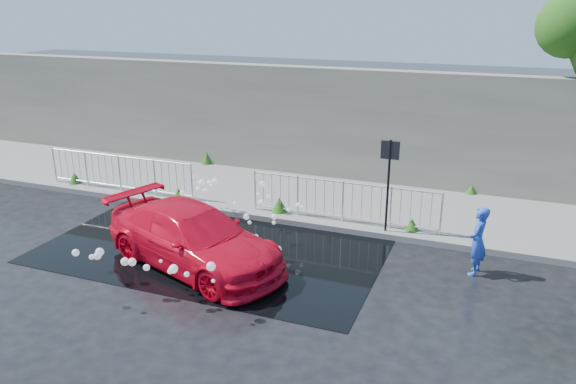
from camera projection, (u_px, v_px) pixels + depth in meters
name	position (u px, v px, depth m)	size (l,w,h in m)	color
ground	(176.00, 260.00, 12.87)	(90.00, 90.00, 0.00)	black
pavement	(263.00, 191.00, 17.26)	(30.00, 4.00, 0.15)	slate
curb	(234.00, 213.00, 15.49)	(30.00, 0.25, 0.16)	slate
retaining_wall	(289.00, 120.00, 18.61)	(30.00, 0.60, 3.50)	#666156
puddle	(216.00, 246.00, 13.58)	(8.00, 5.00, 0.01)	black
sign_post	(389.00, 171.00, 13.61)	(0.45, 0.06, 2.50)	black
railing_left	(120.00, 172.00, 16.96)	(5.05, 0.05, 1.10)	silver
railing_right	(343.00, 200.00, 14.56)	(5.05, 0.05, 1.10)	silver
weeds	(243.00, 187.00, 16.91)	(12.17, 3.93, 0.42)	#1C4211
water_spray	(200.00, 226.00, 12.99)	(3.64, 5.67, 0.97)	white
red_car	(194.00, 238.00, 12.42)	(1.89, 4.64, 1.35)	red
person	(478.00, 241.00, 12.01)	(0.56, 0.37, 1.54)	blue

